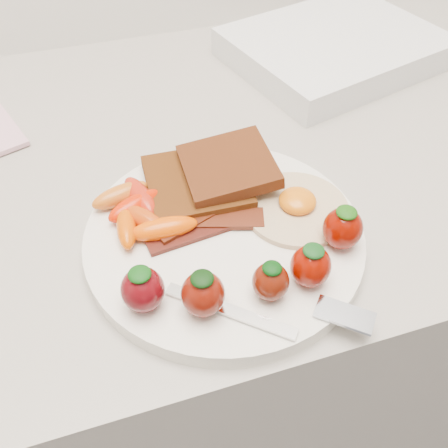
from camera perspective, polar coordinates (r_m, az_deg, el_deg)
name	(u,v)px	position (r m, az deg, el deg)	size (l,w,h in m)	color
counter	(184,346)	(0.95, -4.55, -13.72)	(2.00, 0.60, 0.90)	gray
plate	(224,237)	(0.49, 0.00, -1.53)	(0.27, 0.27, 0.02)	white
toast_lower	(197,183)	(0.52, -3.14, 4.70)	(0.10, 0.10, 0.01)	#451B0E
toast_upper	(228,166)	(0.52, 0.45, 6.62)	(0.09, 0.09, 0.01)	black
fried_egg	(296,206)	(0.50, 8.28, 2.00)	(0.12, 0.12, 0.02)	beige
bacon_strips	(203,220)	(0.49, -2.40, 0.46)	(0.12, 0.07, 0.01)	black
baby_carrots	(139,211)	(0.49, -9.68, 1.45)	(0.10, 0.10, 0.02)	red
strawberries	(255,269)	(0.42, 3.55, -5.21)	(0.22, 0.07, 0.05)	#52060B
fork	(282,312)	(0.42, 6.65, -10.01)	(0.16, 0.10, 0.00)	silver
appliance	(334,48)	(0.79, 12.50, 19.09)	(0.28, 0.23, 0.04)	silver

